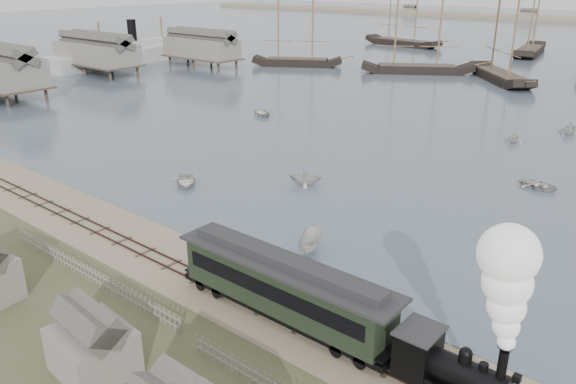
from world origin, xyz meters
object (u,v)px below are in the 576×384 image
Objects in this scene: locomotive at (490,336)px; steamship at (133,41)px; beached_dinghy at (251,270)px; passenger_coach at (284,286)px.

steamship is at bearing 151.35° from locomotive.
steamship reaches higher than beached_dinghy.
steamship is (-107.76, 58.88, 0.58)m from locomotive.
locomotive reaches higher than beached_dinghy.
passenger_coach is at bearing -126.33° from steamship.
locomotive is at bearing -90.91° from beached_dinghy.
passenger_coach is 6.05m from beached_dinghy.
steamship is (-90.45, 56.32, 4.46)m from beached_dinghy.
locomotive is 0.62× the size of passenger_coach.
passenger_coach is (-12.16, 0.00, -2.00)m from locomotive.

